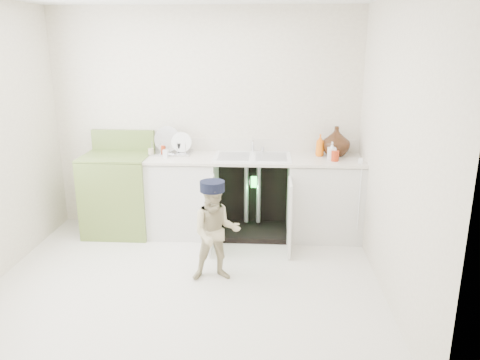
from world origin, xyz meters
TOP-DOWN VIEW (x-y plane):
  - ground at (0.00, 0.00)m, footprint 3.50×3.50m
  - room_shell at (0.00, 0.00)m, footprint 6.00×5.50m
  - counter_run at (0.58, 1.21)m, footprint 2.44×1.02m
  - avocado_stove at (-0.96, 1.18)m, footprint 0.73×0.65m
  - repair_worker at (0.26, 0.11)m, footprint 0.60×0.97m

SIDE VIEW (x-z plane):
  - ground at x=0.00m, z-range 0.00..0.00m
  - avocado_stove at x=-0.96m, z-range -0.10..1.04m
  - counter_run at x=0.58m, z-range -0.14..1.09m
  - repair_worker at x=0.26m, z-range 0.01..0.94m
  - room_shell at x=0.00m, z-range 0.62..1.88m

